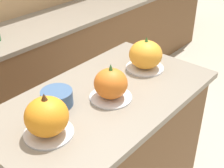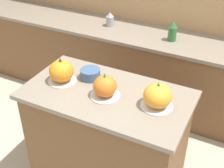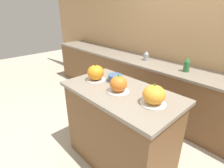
# 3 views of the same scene
# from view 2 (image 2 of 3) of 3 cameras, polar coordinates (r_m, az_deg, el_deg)

# --- Properties ---
(kitchen_island) EXTENTS (1.23, 0.68, 0.95)m
(kitchen_island) POSITION_cam_2_polar(r_m,az_deg,el_deg) (2.57, -0.88, -10.34)
(kitchen_island) COLOR brown
(kitchen_island) RESTS_ON ground_plane
(back_counter) EXTENTS (6.00, 0.60, 0.88)m
(back_counter) POSITION_cam_2_polar(r_m,az_deg,el_deg) (3.50, 8.49, 1.86)
(back_counter) COLOR brown
(back_counter) RESTS_ON ground_plane
(pumpkin_cake_left) EXTENTS (0.22, 0.22, 0.21)m
(pumpkin_cake_left) POSITION_cam_2_polar(r_m,az_deg,el_deg) (2.38, -9.24, 2.26)
(pumpkin_cake_left) COLOR silver
(pumpkin_cake_left) RESTS_ON kitchen_island
(pumpkin_cake_center) EXTENTS (0.22, 0.22, 0.19)m
(pumpkin_cake_center) POSITION_cam_2_polar(r_m,az_deg,el_deg) (2.19, -1.30, -0.53)
(pumpkin_cake_center) COLOR silver
(pumpkin_cake_center) RESTS_ON kitchen_island
(pumpkin_cake_right) EXTENTS (0.22, 0.22, 0.20)m
(pumpkin_cake_right) POSITION_cam_2_polar(r_m,az_deg,el_deg) (2.11, 8.32, -2.25)
(pumpkin_cake_right) COLOR silver
(pumpkin_cake_right) RESTS_ON kitchen_island
(bottle_tall) EXTENTS (0.09, 0.09, 0.20)m
(bottle_tall) POSITION_cam_2_polar(r_m,az_deg,el_deg) (3.20, 11.00, 9.41)
(bottle_tall) COLOR #2D6B38
(bottle_tall) RESTS_ON back_counter
(bottle_short) EXTENTS (0.09, 0.09, 0.16)m
(bottle_short) POSITION_cam_2_polar(r_m,az_deg,el_deg) (3.50, -0.38, 11.72)
(bottle_short) COLOR #99999E
(bottle_short) RESTS_ON back_counter
(mixing_bowl) EXTENTS (0.16, 0.16, 0.08)m
(mixing_bowl) POSITION_cam_2_polar(r_m,az_deg,el_deg) (2.42, -3.99, 1.86)
(mixing_bowl) COLOR #3D5B84
(mixing_bowl) RESTS_ON kitchen_island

